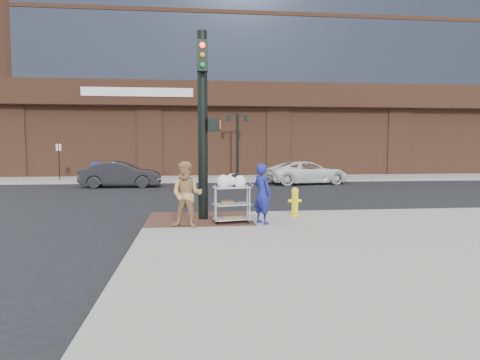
{
  "coord_description": "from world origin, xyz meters",
  "views": [
    {
      "loc": [
        -0.75,
        -10.73,
        2.14
      ],
      "look_at": [
        0.45,
        0.3,
        1.25
      ],
      "focal_mm": 32.0,
      "sensor_mm": 36.0,
      "label": 1
    }
  ],
  "objects": [
    {
      "name": "ground",
      "position": [
        0.0,
        0.0,
        0.0
      ],
      "size": [
        220.0,
        220.0,
        0.0
      ],
      "primitive_type": "plane",
      "color": "black",
      "rests_on": "ground"
    },
    {
      "name": "pedestrian_tan",
      "position": [
        -0.92,
        -0.33,
        0.96
      ],
      "size": [
        0.91,
        0.79,
        1.62
      ],
      "primitive_type": "imported",
      "rotation": [
        0.0,
        0.0,
        -0.25
      ],
      "color": "tan",
      "rests_on": "sidewalk_near"
    },
    {
      "name": "parking_sign",
      "position": [
        -8.5,
        15.0,
        1.25
      ],
      "size": [
        0.05,
        0.05,
        2.2
      ],
      "primitive_type": "cylinder",
      "color": "black",
      "rests_on": "sidewalk_far"
    },
    {
      "name": "minivan_white",
      "position": [
        5.59,
        12.62,
        0.64
      ],
      "size": [
        4.89,
        2.89,
        1.27
      ],
      "primitive_type": "imported",
      "rotation": [
        0.0,
        0.0,
        1.75
      ],
      "color": "white",
      "rests_on": "ground"
    },
    {
      "name": "utility_cart",
      "position": [
        0.23,
        0.15,
        0.73
      ],
      "size": [
        1.01,
        0.71,
        1.27
      ],
      "color": "#A09FA4",
      "rests_on": "sidewalk_near"
    },
    {
      "name": "woman_blue",
      "position": [
        0.99,
        0.0,
        0.92
      ],
      "size": [
        0.62,
        0.67,
        1.55
      ],
      "primitive_type": "imported",
      "rotation": [
        0.0,
        0.0,
        2.16
      ],
      "color": "navy",
      "rests_on": "sidewalk_near"
    },
    {
      "name": "fire_hydrant",
      "position": [
        2.1,
        1.07,
        0.57
      ],
      "size": [
        0.38,
        0.27,
        0.81
      ],
      "color": "yellow",
      "rests_on": "sidewalk_near"
    },
    {
      "name": "traffic_signal_pole",
      "position": [
        -0.48,
        0.77,
        2.83
      ],
      "size": [
        0.61,
        0.51,
        5.0
      ],
      "color": "black",
      "rests_on": "sidewalk_near"
    },
    {
      "name": "brick_curb_ramp",
      "position": [
        -0.6,
        0.9,
        0.16
      ],
      "size": [
        2.8,
        2.4,
        0.01
      ],
      "primitive_type": "cube",
      "color": "#4D2C24",
      "rests_on": "sidewalk_near"
    },
    {
      "name": "sedan_dark",
      "position": [
        -4.5,
        11.87,
        0.67
      ],
      "size": [
        4.07,
        1.44,
        1.34
      ],
      "primitive_type": "imported",
      "rotation": [
        0.0,
        0.0,
        1.58
      ],
      "color": "black",
      "rests_on": "ground"
    },
    {
      "name": "newsbox_yellow",
      "position": [
        -6.08,
        15.44,
        0.62
      ],
      "size": [
        0.42,
        0.39,
        0.95
      ],
      "primitive_type": "cube",
      "rotation": [
        0.0,
        0.0,
        -0.07
      ],
      "color": "yellow",
      "rests_on": "sidewalk_far"
    },
    {
      "name": "newsbox_blue",
      "position": [
        -6.37,
        14.72,
        0.68
      ],
      "size": [
        0.5,
        0.46,
        1.06
      ],
      "primitive_type": "cube",
      "rotation": [
        0.0,
        0.0,
        0.14
      ],
      "color": "#171F98",
      "rests_on": "sidewalk_far"
    },
    {
      "name": "newsbox_red",
      "position": [
        -6.25,
        15.09,
        0.62
      ],
      "size": [
        0.5,
        0.47,
        0.94
      ],
      "primitive_type": "cube",
      "rotation": [
        0.0,
        0.0,
        0.36
      ],
      "color": "red",
      "rests_on": "sidewalk_far"
    },
    {
      "name": "sidewalk_far",
      "position": [
        12.5,
        32.0,
        0.07
      ],
      "size": [
        65.0,
        36.0,
        0.15
      ],
      "primitive_type": "cube",
      "color": "gray",
      "rests_on": "ground"
    },
    {
      "name": "lamp_post",
      "position": [
        2.0,
        16.0,
        2.62
      ],
      "size": [
        1.32,
        0.22,
        4.0
      ],
      "color": "black",
      "rests_on": "sidewalk_far"
    },
    {
      "name": "bank_building",
      "position": [
        5.0,
        31.0,
        14.15
      ],
      "size": [
        42.0,
        26.0,
        28.0
      ],
      "primitive_type": "cube",
      "color": "brown",
      "rests_on": "sidewalk_far"
    }
  ]
}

